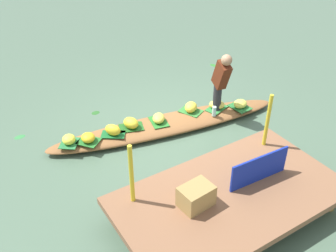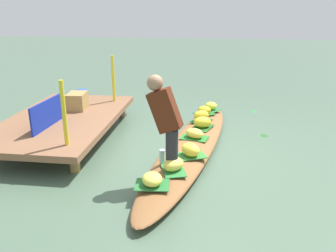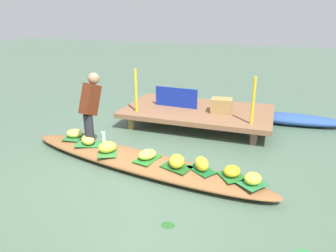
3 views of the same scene
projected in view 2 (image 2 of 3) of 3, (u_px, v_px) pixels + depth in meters
canal_water at (191, 152)px, 5.56m from camera, size 40.00×40.00×0.00m
dock_platform at (62, 120)px, 6.12m from camera, size 3.20×1.80×0.36m
vendor_boat at (191, 147)px, 5.53m from camera, size 4.57×1.48×0.19m
moored_boat at (68, 101)px, 8.09m from camera, size 2.43×0.63×0.23m
leaf_mat_0 at (194, 138)px, 5.65m from camera, size 0.37×0.48×0.01m
banana_bunch_0 at (195, 133)px, 5.62m from camera, size 0.36×0.38×0.15m
leaf_mat_1 at (152, 185)px, 4.17m from camera, size 0.35×0.43×0.01m
banana_bunch_1 at (152, 179)px, 4.15m from camera, size 0.34×0.30×0.15m
leaf_mat_2 at (201, 121)px, 6.48m from camera, size 0.48×0.44×0.01m
banana_bunch_2 at (201, 116)px, 6.45m from camera, size 0.31×0.35×0.20m
leaf_mat_3 at (202, 127)px, 6.12m from camera, size 0.51×0.42×0.01m
banana_bunch_3 at (202, 122)px, 6.09m from camera, size 0.31×0.36×0.19m
leaf_mat_4 at (173, 170)px, 4.54m from camera, size 0.49×0.39×0.01m
banana_bunch_4 at (173, 164)px, 4.51m from camera, size 0.37×0.35×0.17m
leaf_mat_5 at (211, 110)px, 7.16m from camera, size 0.44×0.45×0.01m
banana_bunch_5 at (211, 106)px, 7.13m from camera, size 0.31×0.32×0.16m
leaf_mat_6 at (190, 156)px, 4.98m from camera, size 0.45×0.51×0.01m
banana_bunch_6 at (190, 150)px, 4.95m from camera, size 0.38×0.37×0.19m
leaf_mat_7 at (204, 114)px, 6.89m from camera, size 0.46×0.47×0.01m
banana_bunch_7 at (204, 110)px, 6.87m from camera, size 0.26×0.28×0.15m
vendor_person at (165, 118)px, 4.37m from camera, size 0.25×0.47×1.23m
water_bottle at (162, 156)px, 4.73m from camera, size 0.08×0.08×0.19m
market_banner at (48, 114)px, 5.56m from camera, size 0.98×0.08×0.44m
railing_post_west at (64, 113)px, 4.75m from camera, size 0.06×0.06×0.92m
railing_post_east at (113, 79)px, 7.00m from camera, size 0.06×0.06×0.92m
produce_crate at (77, 101)px, 6.54m from camera, size 0.47×0.36×0.31m
drifting_plant_1 at (264, 135)px, 6.27m from camera, size 0.19×0.16×0.01m
drifting_plant_2 at (254, 111)px, 7.70m from camera, size 0.21×0.14×0.01m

